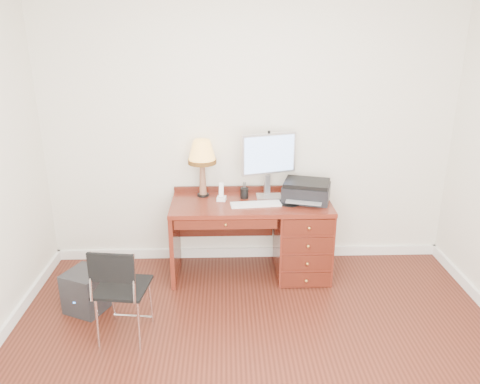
{
  "coord_description": "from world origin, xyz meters",
  "views": [
    {
      "loc": [
        -0.23,
        -2.7,
        2.33
      ],
      "look_at": [
        -0.11,
        1.2,
        0.92
      ],
      "focal_mm": 35.0,
      "sensor_mm": 36.0,
      "label": 1
    }
  ],
  "objects_px": {
    "printer": "(306,191)",
    "chair": "(120,284)",
    "equipment_box": "(87,291)",
    "desk": "(284,234)",
    "leg_lamp": "(202,155)",
    "phone": "(221,195)",
    "monitor": "(270,157)"
  },
  "relations": [
    {
      "from": "printer",
      "to": "chair",
      "type": "distance_m",
      "value": 1.91
    },
    {
      "from": "chair",
      "to": "equipment_box",
      "type": "xyz_separation_m",
      "value": [
        -0.4,
        0.42,
        -0.31
      ]
    },
    {
      "from": "desk",
      "to": "printer",
      "type": "bearing_deg",
      "value": 7.14
    },
    {
      "from": "leg_lamp",
      "to": "phone",
      "type": "distance_m",
      "value": 0.42
    },
    {
      "from": "monitor",
      "to": "chair",
      "type": "bearing_deg",
      "value": -153.61
    },
    {
      "from": "monitor",
      "to": "printer",
      "type": "xyz_separation_m",
      "value": [
        0.35,
        -0.11,
        -0.3
      ]
    },
    {
      "from": "printer",
      "to": "chair",
      "type": "relative_size",
      "value": 0.63
    },
    {
      "from": "desk",
      "to": "leg_lamp",
      "type": "bearing_deg",
      "value": 167.64
    },
    {
      "from": "desk",
      "to": "equipment_box",
      "type": "bearing_deg",
      "value": -161.25
    },
    {
      "from": "monitor",
      "to": "printer",
      "type": "distance_m",
      "value": 0.47
    },
    {
      "from": "desk",
      "to": "equipment_box",
      "type": "xyz_separation_m",
      "value": [
        -1.76,
        -0.6,
        -0.23
      ]
    },
    {
      "from": "leg_lamp",
      "to": "chair",
      "type": "xyz_separation_m",
      "value": [
        -0.58,
        -1.19,
        -0.67
      ]
    },
    {
      "from": "monitor",
      "to": "leg_lamp",
      "type": "relative_size",
      "value": 1.12
    },
    {
      "from": "printer",
      "to": "equipment_box",
      "type": "bearing_deg",
      "value": -146.1
    },
    {
      "from": "leg_lamp",
      "to": "chair",
      "type": "distance_m",
      "value": 1.48
    },
    {
      "from": "printer",
      "to": "leg_lamp",
      "type": "distance_m",
      "value": 1.04
    },
    {
      "from": "chair",
      "to": "phone",
      "type": "bearing_deg",
      "value": 61.91
    },
    {
      "from": "desk",
      "to": "equipment_box",
      "type": "relative_size",
      "value": 4.18
    },
    {
      "from": "leg_lamp",
      "to": "monitor",
      "type": "bearing_deg",
      "value": -3.03
    },
    {
      "from": "desk",
      "to": "monitor",
      "type": "relative_size",
      "value": 2.41
    },
    {
      "from": "monitor",
      "to": "printer",
      "type": "height_order",
      "value": "monitor"
    },
    {
      "from": "desk",
      "to": "chair",
      "type": "bearing_deg",
      "value": -143.08
    },
    {
      "from": "chair",
      "to": "equipment_box",
      "type": "height_order",
      "value": "chair"
    },
    {
      "from": "monitor",
      "to": "leg_lamp",
      "type": "bearing_deg",
      "value": 159.77
    },
    {
      "from": "leg_lamp",
      "to": "equipment_box",
      "type": "height_order",
      "value": "leg_lamp"
    },
    {
      "from": "desk",
      "to": "chair",
      "type": "distance_m",
      "value": 1.7
    },
    {
      "from": "printer",
      "to": "leg_lamp",
      "type": "height_order",
      "value": "leg_lamp"
    },
    {
      "from": "desk",
      "to": "printer",
      "type": "relative_size",
      "value": 2.98
    },
    {
      "from": "printer",
      "to": "chair",
      "type": "height_order",
      "value": "printer"
    },
    {
      "from": "chair",
      "to": "equipment_box",
      "type": "bearing_deg",
      "value": 140.88
    },
    {
      "from": "phone",
      "to": "chair",
      "type": "distance_m",
      "value": 1.34
    },
    {
      "from": "printer",
      "to": "desk",
      "type": "bearing_deg",
      "value": -156.56
    }
  ]
}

